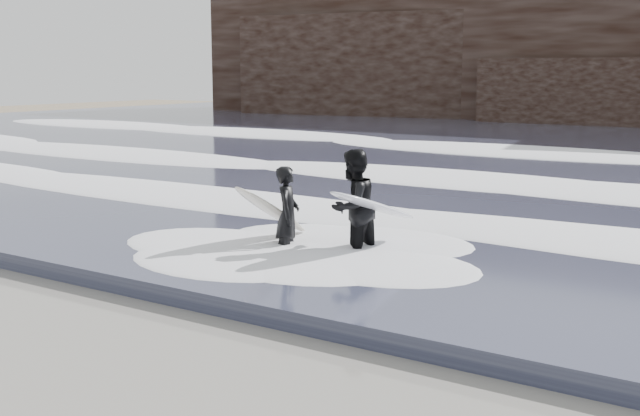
# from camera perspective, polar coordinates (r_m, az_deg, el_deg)

# --- Properties ---
(ground) EXTENTS (120.00, 120.00, 0.00)m
(ground) POSITION_cam_1_polar(r_m,az_deg,el_deg) (8.49, -14.62, -14.04)
(ground) COLOR #8C7657
(ground) RESTS_ON ground
(foam_near) EXTENTS (60.00, 3.20, 0.20)m
(foam_near) POSITION_cam_1_polar(r_m,az_deg,el_deg) (15.56, 10.80, -1.41)
(foam_near) COLOR white
(foam_near) RESTS_ON sea
(foam_mid) EXTENTS (60.00, 4.00, 0.24)m
(foam_mid) POSITION_cam_1_polar(r_m,az_deg,el_deg) (22.09, 17.93, 1.65)
(foam_mid) COLOR white
(foam_mid) RESTS_ON sea
(surfer_left) EXTENTS (1.09, 1.83, 1.72)m
(surfer_left) POSITION_cam_1_polar(r_m,az_deg,el_deg) (14.17, -2.56, -0.42)
(surfer_left) COLOR black
(surfer_left) RESTS_ON ground
(surfer_right) EXTENTS (1.32, 2.33, 2.04)m
(surfer_right) POSITION_cam_1_polar(r_m,az_deg,el_deg) (13.85, 2.50, 0.02)
(surfer_right) COLOR black
(surfer_right) RESTS_ON ground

